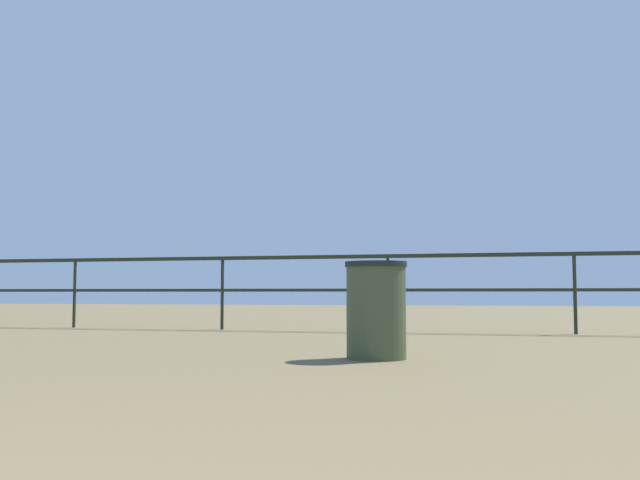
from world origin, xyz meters
TOP-DOWN VIEW (x-y plane):
  - pier_railing at (-0.00, 9.71)m, footprint 23.16×0.05m
  - trash_bin at (0.53, 5.81)m, footprint 0.48×0.48m

SIDE VIEW (x-z plane):
  - trash_bin at x=0.53m, z-range 0.00..0.74m
  - pier_railing at x=0.00m, z-range 0.25..1.26m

